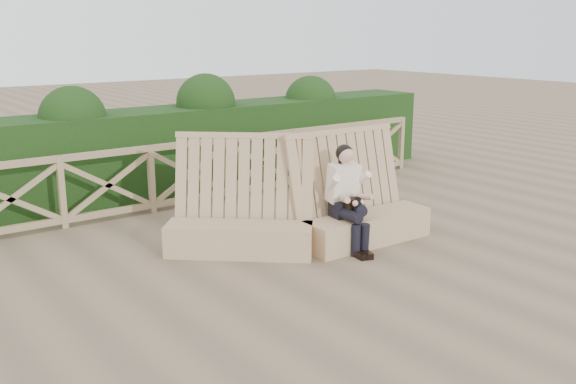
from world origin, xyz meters
TOP-DOWN VIEW (x-y plane):
  - ground at (0.00, 0.00)m, footprint 60.00×60.00m
  - bench at (0.20, 0.70)m, footprint 3.53×1.92m
  - woman at (0.67, 0.33)m, footprint 0.47×0.90m
  - guardrail at (0.00, 3.50)m, footprint 10.10×0.09m
  - hedge at (0.00, 4.70)m, footprint 12.00×1.20m

SIDE VIEW (x-z plane):
  - ground at x=0.00m, z-range 0.00..0.00m
  - bench at x=0.20m, z-range -0.39..1.16m
  - guardrail at x=0.00m, z-range 0.00..1.10m
  - woman at x=0.67m, z-range 0.04..1.44m
  - hedge at x=0.00m, z-range 0.00..1.50m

